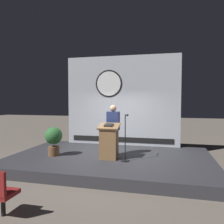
{
  "coord_description": "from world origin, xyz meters",
  "views": [
    {
      "loc": [
        1.73,
        -6.92,
        2.12
      ],
      "look_at": [
        0.04,
        0.05,
        1.72
      ],
      "focal_mm": 35.77,
      "sensor_mm": 36.0,
      "label": 1
    }
  ],
  "objects_px": {
    "speaker_person": "(113,130)",
    "microphone_stand": "(125,144)",
    "potted_plant": "(54,138)",
    "audience_chair_left": "(0,191)",
    "podium": "(109,142)"
  },
  "relations": [
    {
      "from": "speaker_person",
      "to": "microphone_stand",
      "type": "bearing_deg",
      "value": -48.24
    },
    {
      "from": "potted_plant",
      "to": "audience_chair_left",
      "type": "xyz_separation_m",
      "value": [
        0.67,
        -3.22,
        -0.37
      ]
    },
    {
      "from": "microphone_stand",
      "to": "audience_chair_left",
      "type": "height_order",
      "value": "microphone_stand"
    },
    {
      "from": "podium",
      "to": "audience_chair_left",
      "type": "relative_size",
      "value": 1.23
    },
    {
      "from": "audience_chair_left",
      "to": "speaker_person",
      "type": "bearing_deg",
      "value": 72.26
    },
    {
      "from": "speaker_person",
      "to": "potted_plant",
      "type": "height_order",
      "value": "speaker_person"
    },
    {
      "from": "microphone_stand",
      "to": "potted_plant",
      "type": "relative_size",
      "value": 1.5
    },
    {
      "from": "podium",
      "to": "audience_chair_left",
      "type": "distance_m",
      "value": 3.48
    },
    {
      "from": "microphone_stand",
      "to": "podium",
      "type": "bearing_deg",
      "value": 169.95
    },
    {
      "from": "podium",
      "to": "microphone_stand",
      "type": "distance_m",
      "value": 0.54
    },
    {
      "from": "speaker_person",
      "to": "audience_chair_left",
      "type": "xyz_separation_m",
      "value": [
        -1.2,
        -3.74,
        -0.65
      ]
    },
    {
      "from": "speaker_person",
      "to": "microphone_stand",
      "type": "relative_size",
      "value": 1.18
    },
    {
      "from": "audience_chair_left",
      "to": "podium",
      "type": "bearing_deg",
      "value": 70.16
    },
    {
      "from": "podium",
      "to": "potted_plant",
      "type": "bearing_deg",
      "value": -178.83
    },
    {
      "from": "potted_plant",
      "to": "microphone_stand",
      "type": "bearing_deg",
      "value": -1.36
    }
  ]
}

